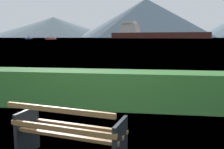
{
  "coord_description": "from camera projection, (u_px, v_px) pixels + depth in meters",
  "views": [
    {
      "loc": [
        1.0,
        -3.13,
        1.73
      ],
      "look_at": [
        0.0,
        4.21,
        0.59
      ],
      "focal_mm": 39.33,
      "sensor_mm": 36.0,
      "label": 1
    }
  ],
  "objects": [
    {
      "name": "water_surface",
      "position": [
        145.0,
        38.0,
        304.89
      ],
      "size": [
        620.0,
        620.0,
        0.0
      ],
      "primitive_type": "plane",
      "color": "#6B8EA3",
      "rests_on": "ground_plane"
    },
    {
      "name": "park_bench",
      "position": [
        69.0,
        134.0,
        3.35
      ],
      "size": [
        1.61,
        0.87,
        0.87
      ],
      "color": "olive",
      "rests_on": "ground_plane"
    },
    {
      "name": "hedge_row",
      "position": [
        104.0,
        89.0,
        6.07
      ],
      "size": [
        10.39,
        0.85,
        0.9
      ],
      "primitive_type": "cube",
      "color": "#387A33",
      "rests_on": "ground_plane"
    },
    {
      "name": "cargo_ship_large",
      "position": [
        151.0,
        33.0,
        275.74
      ],
      "size": [
        108.82,
        48.78,
        19.84
      ],
      "color": "#471E19",
      "rests_on": "water_surface"
    },
    {
      "name": "fishing_boat_near",
      "position": [
        28.0,
        38.0,
        187.36
      ],
      "size": [
        5.75,
        5.1,
        1.91
      ],
      "color": "#335693",
      "rests_on": "water_surface"
    },
    {
      "name": "sailboat_mid",
      "position": [
        51.0,
        39.0,
        147.5
      ],
      "size": [
        6.7,
        4.6,
        1.7
      ],
      "color": "#B2332D",
      "rests_on": "water_surface"
    },
    {
      "name": "distant_hills",
      "position": [
        162.0,
        20.0,
        559.67
      ],
      "size": [
        805.77,
        352.66,
        87.7
      ],
      "color": "slate",
      "rests_on": "ground_plane"
    }
  ]
}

